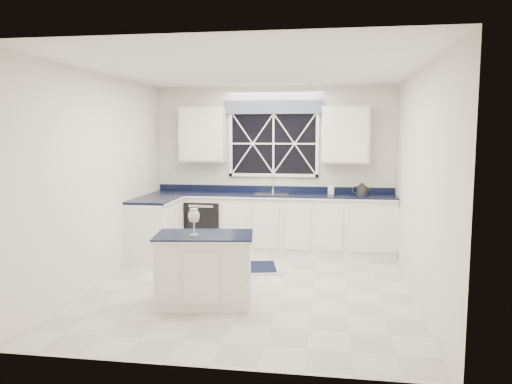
% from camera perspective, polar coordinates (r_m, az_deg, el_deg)
% --- Properties ---
extents(ground, '(4.50, 4.50, 0.00)m').
position_cam_1_polar(ground, '(6.44, -0.40, -10.68)').
color(ground, beige).
rests_on(ground, ground).
extents(back_wall, '(4.00, 0.10, 2.70)m').
position_cam_1_polar(back_wall, '(8.39, 2.03, 2.81)').
color(back_wall, silver).
rests_on(back_wall, ground).
extents(base_cabinets, '(3.99, 1.60, 0.90)m').
position_cam_1_polar(base_cabinets, '(8.10, -0.71, -3.75)').
color(base_cabinets, white).
rests_on(base_cabinets, ground).
extents(countertop, '(3.98, 0.64, 0.04)m').
position_cam_1_polar(countertop, '(8.14, 1.77, -0.35)').
color(countertop, black).
rests_on(countertop, base_cabinets).
extents(dishwasher, '(0.60, 0.58, 0.82)m').
position_cam_1_polar(dishwasher, '(8.42, -5.70, -3.65)').
color(dishwasher, black).
rests_on(dishwasher, ground).
extents(window, '(1.65, 0.09, 1.26)m').
position_cam_1_polar(window, '(8.33, 2.01, 6.09)').
color(window, black).
rests_on(window, ground).
extents(upper_cabinets, '(3.10, 0.34, 0.90)m').
position_cam_1_polar(upper_cabinets, '(8.20, 1.91, 6.57)').
color(upper_cabinets, white).
rests_on(upper_cabinets, ground).
extents(faucet, '(0.05, 0.20, 0.30)m').
position_cam_1_polar(faucet, '(8.31, 1.94, 1.03)').
color(faucet, silver).
rests_on(faucet, countertop).
extents(island, '(1.16, 0.80, 0.81)m').
position_cam_1_polar(island, '(5.72, -5.89, -8.76)').
color(island, white).
rests_on(island, ground).
extents(rug, '(1.37, 0.99, 0.02)m').
position_cam_1_polar(rug, '(7.24, -2.21, -8.62)').
color(rug, '#B3B3AE').
rests_on(rug, ground).
extents(kettle, '(0.29, 0.20, 0.21)m').
position_cam_1_polar(kettle, '(8.12, 11.98, 0.30)').
color(kettle, '#2C2C2E').
rests_on(kettle, countertop).
extents(wine_glass, '(0.13, 0.13, 0.30)m').
position_cam_1_polar(wine_glass, '(5.54, -7.11, -2.85)').
color(wine_glass, silver).
rests_on(wine_glass, island).
extents(soap_bottle, '(0.10, 0.11, 0.21)m').
position_cam_1_polar(soap_bottle, '(8.17, 8.59, 0.47)').
color(soap_bottle, silver).
rests_on(soap_bottle, countertop).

